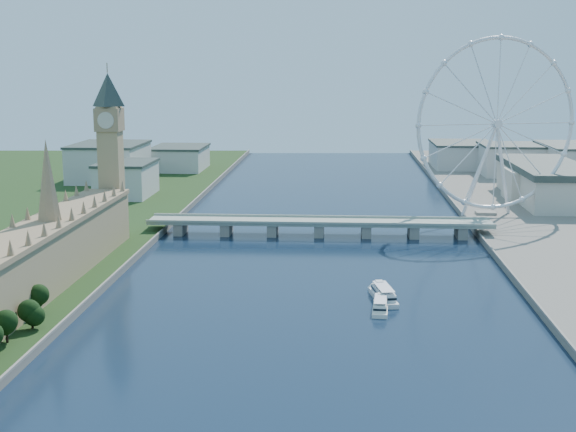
{
  "coord_description": "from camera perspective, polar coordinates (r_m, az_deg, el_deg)",
  "views": [
    {
      "loc": [
        12.48,
        -204.4,
        107.23
      ],
      "look_at": [
        -14.32,
        210.0,
        29.24
      ],
      "focal_mm": 50.0,
      "sensor_mm": 36.0,
      "label": 1
    }
  ],
  "objects": [
    {
      "name": "big_ben",
      "position": [
        504.08,
        -12.56,
        5.76
      ],
      "size": [
        20.02,
        20.02,
        110.0
      ],
      "color": "tan",
      "rests_on": "ground"
    },
    {
      "name": "tour_boat_near",
      "position": [
        361.52,
        6.58,
        -6.69
      ],
      "size": [
        9.04,
        27.98,
        6.06
      ],
      "primitive_type": null,
      "rotation": [
        0.0,
        0.0,
        -0.07
      ],
      "color": "silver",
      "rests_on": "ground"
    },
    {
      "name": "tour_boat_far",
      "position": [
        376.96,
        6.8,
        -5.97
      ],
      "size": [
        13.76,
        33.09,
        7.13
      ],
      "primitive_type": null,
      "rotation": [
        0.0,
        0.0,
        0.18
      ],
      "color": "silver",
      "rests_on": "ground"
    },
    {
      "name": "parliament_range",
      "position": [
        409.62,
        -16.47,
        -2.32
      ],
      "size": [
        24.0,
        200.0,
        70.0
      ],
      "color": "tan",
      "rests_on": "ground"
    },
    {
      "name": "london_eye",
      "position": [
        571.09,
        14.63,
        6.31
      ],
      "size": [
        113.6,
        39.12,
        124.3
      ],
      "color": "silver",
      "rests_on": "ground"
    },
    {
      "name": "westminster_bridge",
      "position": [
        514.49,
        2.24,
        -0.65
      ],
      "size": [
        220.0,
        22.0,
        9.5
      ],
      "color": "gray",
      "rests_on": "ground"
    },
    {
      "name": "city_skyline",
      "position": [
        770.25,
        5.68,
        3.85
      ],
      "size": [
        505.0,
        280.0,
        32.0
      ],
      "color": "beige",
      "rests_on": "ground"
    },
    {
      "name": "county_hall",
      "position": [
        663.61,
        17.83,
        0.82
      ],
      "size": [
        54.0,
        144.0,
        35.0
      ],
      "primitive_type": null,
      "color": "beige",
      "rests_on": "ground"
    }
  ]
}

